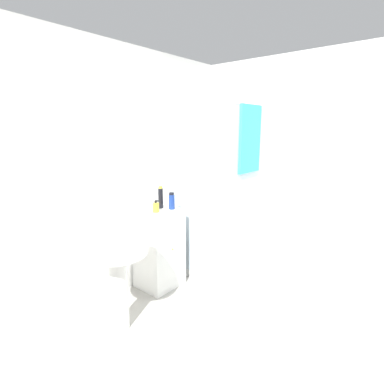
{
  "coord_description": "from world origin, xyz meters",
  "views": [
    {
      "loc": [
        -1.64,
        -0.77,
        1.71
      ],
      "look_at": [
        0.64,
        1.14,
        1.07
      ],
      "focal_mm": 28.0,
      "sensor_mm": 36.0,
      "label": 1
    }
  ],
  "objects": [
    {
      "name": "soap_dispenser",
      "position": [
        0.4,
        1.43,
        0.91
      ],
      "size": [
        0.07,
        0.07,
        0.13
      ],
      "color": "yellow",
      "rests_on": "vanity_cabinet"
    },
    {
      "name": "shampoo_bottle_blue",
      "position": [
        0.6,
        1.38,
        0.95
      ],
      "size": [
        0.06,
        0.06,
        0.18
      ],
      "color": "navy",
      "rests_on": "vanity_cabinet"
    },
    {
      "name": "ground_plane",
      "position": [
        0.0,
        0.0,
        0.0
      ],
      "size": [
        12.0,
        12.0,
        0.0
      ],
      "primitive_type": "plane",
      "color": "#9E9B93"
    },
    {
      "name": "shampoo_bottle_tall_black",
      "position": [
        0.55,
        1.5,
        0.98
      ],
      "size": [
        0.05,
        0.05,
        0.24
      ],
      "color": "black",
      "rests_on": "vanity_cabinet"
    },
    {
      "name": "sink",
      "position": [
        -0.26,
        1.2,
        0.65
      ],
      "size": [
        0.51,
        0.51,
        0.97
      ],
      "color": "white",
      "rests_on": "ground_plane"
    },
    {
      "name": "wall_right",
      "position": [
        1.7,
        0.0,
        1.25
      ],
      "size": [
        0.06,
        6.4,
        2.5
      ],
      "primitive_type": "cube",
      "color": "white",
      "rests_on": "ground_plane"
    },
    {
      "name": "wall_back",
      "position": [
        0.0,
        1.7,
        1.25
      ],
      "size": [
        6.4,
        0.06,
        2.5
      ],
      "primitive_type": "cube",
      "color": "white",
      "rests_on": "ground_plane"
    },
    {
      "name": "shower_enclosure",
      "position": [
        1.18,
        1.15,
        0.56
      ],
      "size": [
        0.86,
        0.89,
        1.96
      ],
      "color": "white",
      "rests_on": "ground_plane"
    },
    {
      "name": "vanity_cabinet",
      "position": [
        0.47,
        1.47,
        0.43
      ],
      "size": [
        0.44,
        0.41,
        0.86
      ],
      "color": "silver",
      "rests_on": "ground_plane"
    }
  ]
}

